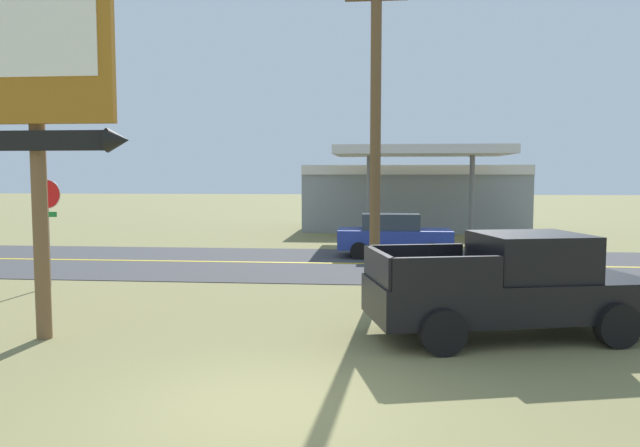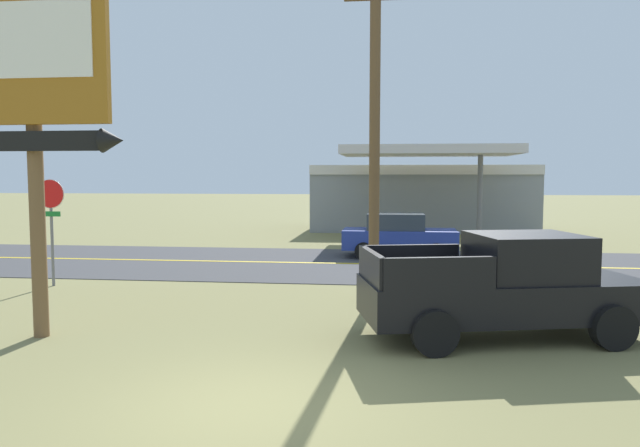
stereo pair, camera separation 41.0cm
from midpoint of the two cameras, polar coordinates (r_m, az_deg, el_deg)
The scene contains 9 objects.
ground_plane at distance 8.31m, azimuth -5.37°, elevation -16.99°, with size 180.00×180.00×0.00m, color olive.
road_asphalt at distance 20.84m, azimuth 2.20°, elevation -3.82°, with size 140.00×8.00×0.02m, color #3D3D3F.
road_centre_line at distance 20.84m, azimuth 2.20°, elevation -3.79°, with size 126.00×0.20×0.01m, color gold.
motel_sign at distance 12.26m, azimuth -24.81°, elevation 11.30°, with size 3.38×0.54×6.68m.
stop_sign at distance 17.99m, azimuth -23.56°, elevation 0.93°, with size 0.80×0.08×2.95m.
utility_pole at distance 14.86m, azimuth 6.01°, elevation 10.38°, with size 1.68×0.26×8.59m.
gas_station at distance 34.36m, azimuth 9.94°, elevation 2.66°, with size 12.00×11.50×4.40m.
pickup_black_parked_on_lawn at distance 11.90m, azimuth 18.16°, elevation -5.76°, with size 5.51×3.12×1.96m.
car_blue_mid_lane at distance 22.66m, azimuth 7.96°, elevation -1.09°, with size 4.20×2.00×1.64m.
Camera 2 is at (1.85, -7.53, 3.05)m, focal length 33.76 mm.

